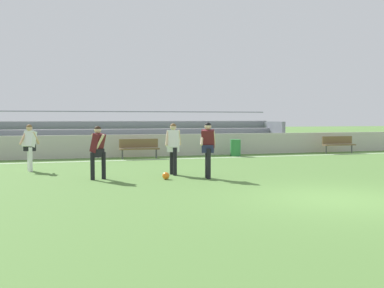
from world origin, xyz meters
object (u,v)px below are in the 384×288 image
at_px(player_dark_challenging, 208,145).
at_px(bleacher_stand, 124,136).
at_px(player_dark_deep_cover, 98,148).
at_px(player_white_trailing_run, 30,144).
at_px(soccer_ball, 166,176).
at_px(bench_centre_sideline, 139,147).
at_px(trash_bin, 235,148).
at_px(bench_far_right, 338,143).
at_px(player_white_wide_right, 173,144).

bearing_deg(player_dark_challenging, bleacher_stand, 94.72).
relative_size(bleacher_stand, player_dark_deep_cover, 10.78).
bearing_deg(player_white_trailing_run, bleacher_stand, 57.56).
relative_size(player_dark_challenging, player_white_trailing_run, 1.05).
bearing_deg(bleacher_stand, soccer_ball, -92.27).
relative_size(bench_centre_sideline, trash_bin, 2.22).
distance_m(bench_far_right, player_dark_deep_cover, 14.75).
bearing_deg(trash_bin, player_dark_deep_cover, -137.35).
bearing_deg(bench_centre_sideline, soccer_ball, -94.77).
height_order(bleacher_stand, player_dark_challenging, bleacher_stand).
xyz_separation_m(player_dark_deep_cover, player_white_trailing_run, (-2.03, 2.96, 0.01)).
height_order(player_dark_challenging, soccer_ball, player_dark_challenging).
bearing_deg(bench_far_right, soccer_ball, -146.92).
xyz_separation_m(player_white_wide_right, soccer_ball, (-0.51, -1.01, -0.89)).
distance_m(bleacher_stand, trash_bin, 5.89).
bearing_deg(soccer_ball, player_dark_deep_cover, 163.12).
bearing_deg(player_white_wide_right, player_dark_deep_cover, -170.32).
bearing_deg(player_white_wide_right, player_dark_challenging, -55.99).
xyz_separation_m(bleacher_stand, player_white_wide_right, (0.09, -9.46, 0.07)).
bearing_deg(bench_far_right, player_white_trailing_run, -166.17).
xyz_separation_m(bench_far_right, player_dark_deep_cover, (-13.14, -6.70, 0.41)).
height_order(trash_bin, player_white_wide_right, player_white_wide_right).
distance_m(player_dark_challenging, player_dark_deep_cover, 3.32).
distance_m(bleacher_stand, player_white_wide_right, 9.46).
relative_size(bench_centre_sideline, soccer_ball, 8.18).
bearing_deg(player_white_wide_right, player_white_trailing_run, 150.45).
bearing_deg(bleacher_stand, player_dark_deep_cover, -103.45).
relative_size(bleacher_stand, soccer_ball, 79.01).
bearing_deg(bench_centre_sideline, player_white_trailing_run, -140.86).
bearing_deg(soccer_ball, player_white_wide_right, 63.28).
relative_size(bleacher_stand, player_white_wide_right, 10.36).
bearing_deg(trash_bin, player_dark_challenging, -118.61).
distance_m(bench_far_right, player_white_wide_right, 12.40).
height_order(bleacher_stand, player_white_trailing_run, bleacher_stand).
height_order(bench_far_right, trash_bin, bench_far_right).
distance_m(player_dark_challenging, soccer_ball, 1.59).
xyz_separation_m(bench_centre_sideline, soccer_ball, (-0.61, -7.29, -0.44)).
height_order(bleacher_stand, player_dark_deep_cover, bleacher_stand).
xyz_separation_m(bleacher_stand, bench_centre_sideline, (0.19, -3.18, -0.38)).
relative_size(player_white_trailing_run, soccer_ball, 7.41).
relative_size(trash_bin, soccer_ball, 3.69).
height_order(bench_centre_sideline, player_dark_deep_cover, player_dark_deep_cover).
relative_size(bench_centre_sideline, player_white_trailing_run, 1.10).
distance_m(trash_bin, player_white_wide_right, 8.01).
distance_m(bench_centre_sideline, player_white_trailing_run, 5.93).
relative_size(bench_far_right, player_dark_deep_cover, 1.12).
distance_m(player_dark_deep_cover, player_white_trailing_run, 3.59).
height_order(bench_far_right, player_dark_challenging, player_dark_challenging).
height_order(player_dark_deep_cover, soccer_ball, player_dark_deep_cover).
bearing_deg(trash_bin, bleacher_stand, 147.77).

